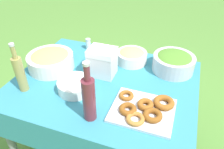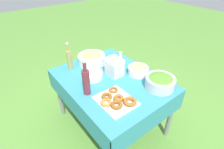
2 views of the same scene
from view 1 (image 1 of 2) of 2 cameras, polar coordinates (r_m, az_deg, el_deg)
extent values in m
plane|color=#568C38|center=(1.99, -1.58, -18.23)|extent=(14.00, 14.00, 0.00)
cube|color=teal|center=(1.49, -2.02, -2.22)|extent=(1.22, 0.95, 0.02)
cube|color=teal|center=(1.92, 3.15, 3.03)|extent=(1.22, 0.01, 0.22)
cube|color=teal|center=(1.51, 20.33, -10.51)|extent=(0.01, 0.95, 0.22)
cube|color=teal|center=(1.83, -19.82, -1.19)|extent=(0.01, 0.95, 0.22)
cylinder|color=slate|center=(1.97, 18.01, -6.56)|extent=(0.05, 0.05, 0.69)
cylinder|color=slate|center=(2.20, -11.26, -0.23)|extent=(0.05, 0.05, 0.69)
cylinder|color=slate|center=(1.75, -24.94, -15.48)|extent=(0.05, 0.05, 0.69)
cylinder|color=silver|center=(1.62, 15.73, 2.82)|extent=(0.29, 0.29, 0.12)
ellipsoid|color=#51892D|center=(1.60, 15.98, 4.14)|extent=(0.26, 0.26, 0.07)
cylinder|color=white|center=(1.67, 5.13, 4.56)|extent=(0.23, 0.23, 0.08)
ellipsoid|color=tan|center=(1.66, 5.18, 5.38)|extent=(0.20, 0.20, 0.07)
cube|color=silver|center=(1.28, 8.00, -9.24)|extent=(0.35, 0.30, 0.02)
torus|color=#93561E|center=(1.28, 8.72, -7.75)|extent=(0.13, 0.13, 0.03)
torus|color=#93561E|center=(1.31, 13.41, -7.15)|extent=(0.17, 0.17, 0.04)
torus|color=#B27533|center=(1.20, 6.11, -11.44)|extent=(0.14, 0.14, 0.03)
torus|color=brown|center=(1.24, 4.15, -9.01)|extent=(0.13, 0.13, 0.03)
torus|color=#93561E|center=(1.33, 3.77, -5.50)|extent=(0.10, 0.10, 0.02)
torus|color=brown|center=(1.22, 10.55, -10.43)|extent=(0.11, 0.11, 0.03)
cylinder|color=white|center=(1.42, -9.50, -3.83)|extent=(0.22, 0.22, 0.01)
cylinder|color=white|center=(1.42, -9.55, -3.46)|extent=(0.22, 0.22, 0.01)
cylinder|color=white|center=(1.41, -9.59, -3.08)|extent=(0.22, 0.22, 0.01)
cylinder|color=white|center=(1.40, -9.64, -2.70)|extent=(0.22, 0.22, 0.01)
cylinder|color=white|center=(1.40, -9.69, -2.31)|extent=(0.22, 0.22, 0.01)
cylinder|color=white|center=(1.39, -9.74, -1.92)|extent=(0.22, 0.22, 0.01)
cylinder|color=#998E4C|center=(1.46, -22.82, 0.01)|extent=(0.06, 0.06, 0.23)
cylinder|color=#998E4C|center=(1.38, -24.31, 5.33)|extent=(0.03, 0.03, 0.08)
cylinder|color=#B7B7B7|center=(1.36, -24.81, 7.08)|extent=(0.03, 0.03, 0.02)
cylinder|color=maroon|center=(1.15, -6.01, -6.62)|extent=(0.07, 0.07, 0.26)
cylinder|color=maroon|center=(1.05, -6.59, 0.41)|extent=(0.03, 0.03, 0.09)
cylinder|color=#B7B7B7|center=(1.02, -6.79, 2.81)|extent=(0.04, 0.04, 0.02)
cylinder|color=white|center=(1.65, -15.66, 3.27)|extent=(0.33, 0.33, 0.11)
ellipsoid|color=tan|center=(1.63, -15.88, 4.46)|extent=(0.29, 0.29, 0.07)
cube|color=silver|center=(1.51, -2.54, 2.65)|extent=(0.18, 0.14, 0.16)
cube|color=white|center=(1.46, -2.64, 5.95)|extent=(0.18, 0.15, 0.04)
cylinder|color=white|center=(1.85, -6.21, 7.77)|extent=(0.04, 0.04, 0.08)
cylinder|color=silver|center=(1.83, -6.30, 9.06)|extent=(0.04, 0.04, 0.01)
camera|label=2|loc=(0.81, 105.66, 5.64)|focal=28.00mm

